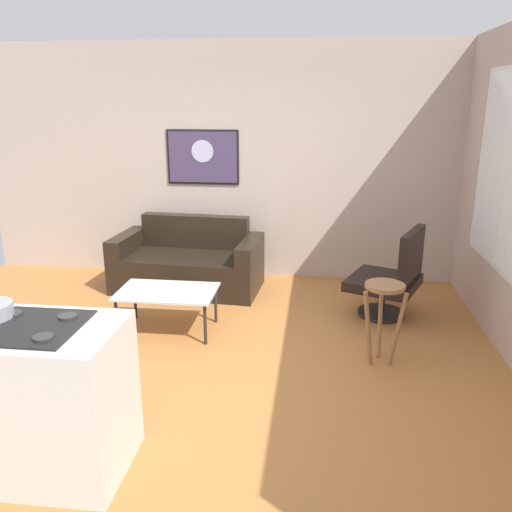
% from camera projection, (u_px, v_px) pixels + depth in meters
% --- Properties ---
extents(ground, '(6.40, 6.40, 0.04)m').
position_uv_depth(ground, '(197.00, 367.00, 4.38)').
color(ground, '#AF6D36').
extents(back_wall, '(6.40, 0.05, 2.80)m').
position_uv_depth(back_wall, '(239.00, 163.00, 6.27)').
color(back_wall, '#B4A396').
rests_on(back_wall, ground).
extents(couch, '(1.73, 0.95, 0.81)m').
position_uv_depth(couch, '(189.00, 265.00, 6.09)').
color(couch, black).
rests_on(couch, ground).
extents(coffee_table, '(0.92, 0.59, 0.41)m').
position_uv_depth(coffee_table, '(167.00, 294.00, 4.92)').
color(coffee_table, silver).
rests_on(coffee_table, ground).
extents(armchair, '(0.86, 0.88, 0.93)m').
position_uv_depth(armchair, '(392.00, 277.00, 5.21)').
color(armchair, black).
rests_on(armchair, ground).
extents(bar_stool, '(0.37, 0.37, 0.70)m').
position_uv_depth(bar_stool, '(384.00, 303.00, 4.27)').
color(bar_stool, '#96673F').
rests_on(bar_stool, ground).
extents(wall_painting, '(0.88, 0.03, 0.65)m').
position_uv_depth(wall_painting, '(203.00, 157.00, 6.26)').
color(wall_painting, black).
extents(window, '(0.03, 1.63, 1.77)m').
position_uv_depth(window, '(507.00, 171.00, 4.49)').
color(window, silver).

